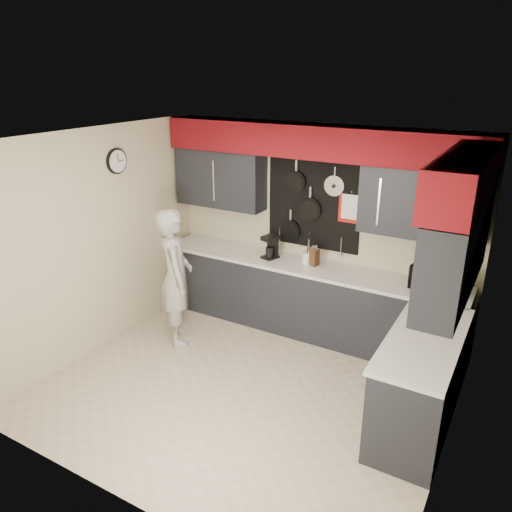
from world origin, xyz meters
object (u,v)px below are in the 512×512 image
Objects in this scene: coffee_maker at (271,246)px; person at (176,277)px; knife_block at (314,257)px; utensil_crock at (307,258)px; microwave at (436,278)px.

coffee_maker is 1.27m from person.
coffee_maker is at bearing -161.99° from knife_block.
utensil_crock is 0.48× the size of coffee_maker.
person is (-1.36, -1.01, -0.18)m from knife_block.
person reaches higher than coffee_maker.
knife_block is 0.10m from utensil_crock.
microwave is 2.40× the size of knife_block.
person is at bearing -127.90° from knife_block.
microwave is 1.70× the size of coffee_maker.
knife_block is 0.59m from coffee_maker.
knife_block is at bearing -171.97° from microwave.
knife_block is 0.71× the size of coffee_maker.
coffee_maker is (-2.03, -0.02, 0.01)m from microwave.
coffee_maker is 0.17× the size of person.
utensil_crock is at bearing 21.92° from coffee_maker.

